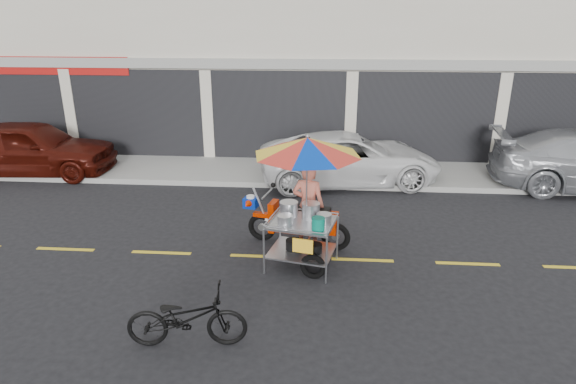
# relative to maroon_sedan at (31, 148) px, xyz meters

# --- Properties ---
(ground) EXTENTS (90.00, 90.00, 0.00)m
(ground) POSITION_rel_maroon_sedan_xyz_m (9.41, -4.70, -0.81)
(ground) COLOR black
(sidewalk) EXTENTS (45.00, 3.00, 0.15)m
(sidewalk) POSITION_rel_maroon_sedan_xyz_m (9.41, 0.80, -0.74)
(sidewalk) COLOR gray
(sidewalk) RESTS_ON ground
(shophouse_block) EXTENTS (36.00, 8.11, 10.40)m
(shophouse_block) POSITION_rel_maroon_sedan_xyz_m (12.23, 5.89, 3.42)
(shophouse_block) COLOR beige
(shophouse_block) RESTS_ON ground
(centerline) EXTENTS (42.00, 0.10, 0.01)m
(centerline) POSITION_rel_maroon_sedan_xyz_m (9.41, -4.70, -0.81)
(centerline) COLOR gold
(centerline) RESTS_ON ground
(maroon_sedan) EXTENTS (4.87, 2.18, 1.62)m
(maroon_sedan) POSITION_rel_maroon_sedan_xyz_m (0.00, 0.00, 0.00)
(maroon_sedan) COLOR #3B0C06
(maroon_sedan) RESTS_ON ground
(white_pickup) EXTENTS (5.36, 3.12, 1.40)m
(white_pickup) POSITION_rel_maroon_sedan_xyz_m (9.35, 0.00, -0.11)
(white_pickup) COLOR white
(white_pickup) RESTS_ON ground
(near_bicycle) EXTENTS (1.76, 0.77, 0.90)m
(near_bicycle) POSITION_rel_maroon_sedan_xyz_m (6.73, -7.46, -0.36)
(near_bicycle) COLOR black
(near_bicycle) RESTS_ON ground
(food_vendor_rig) EXTENTS (2.51, 2.39, 2.54)m
(food_vendor_rig) POSITION_rel_maroon_sedan_xyz_m (8.29, -4.67, 0.78)
(food_vendor_rig) COLOR black
(food_vendor_rig) RESTS_ON ground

